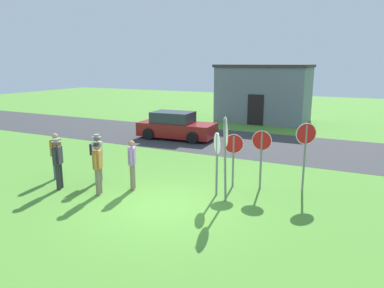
# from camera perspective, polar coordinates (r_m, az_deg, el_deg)

# --- Properties ---
(ground_plane) EXTENTS (80.00, 80.00, 0.00)m
(ground_plane) POSITION_cam_1_polar(r_m,az_deg,el_deg) (10.91, -4.93, -9.91)
(ground_plane) COLOR #518E33
(street_asphalt) EXTENTS (60.00, 6.40, 0.01)m
(street_asphalt) POSITION_cam_1_polar(r_m,az_deg,el_deg) (19.26, 9.76, 0.00)
(street_asphalt) COLOR #38383A
(street_asphalt) RESTS_ON ground
(building_background) EXTENTS (6.42, 4.20, 4.08)m
(building_background) POSITION_cam_1_polar(r_m,az_deg,el_deg) (26.86, 11.34, 7.91)
(building_background) COLOR slate
(building_background) RESTS_ON ground
(parked_car_on_street) EXTENTS (4.40, 2.20, 1.51)m
(parked_car_on_street) POSITION_cam_1_polar(r_m,az_deg,el_deg) (20.31, -2.56, 2.80)
(parked_car_on_street) COLOR maroon
(parked_car_on_street) RESTS_ON ground
(stop_sign_center_cluster) EXTENTS (0.47, 0.79, 2.64)m
(stop_sign_center_cluster) POSITION_cam_1_polar(r_m,az_deg,el_deg) (10.82, 5.33, 0.14)
(stop_sign_center_cluster) COLOR slate
(stop_sign_center_cluster) RESTS_ON ground
(stop_sign_leaning_left) EXTENTS (0.64, 0.23, 1.86)m
(stop_sign_leaning_left) POSITION_cam_1_polar(r_m,az_deg,el_deg) (12.27, 6.58, -1.22)
(stop_sign_leaning_left) COLOR slate
(stop_sign_leaning_left) RESTS_ON ground
(stop_sign_leaning_right) EXTENTS (0.58, 0.43, 2.31)m
(stop_sign_leaning_right) POSITION_cam_1_polar(r_m,az_deg,el_deg) (12.23, 17.53, -0.24)
(stop_sign_leaning_right) COLOR slate
(stop_sign_leaning_right) RESTS_ON ground
(stop_sign_rear_right) EXTENTS (0.67, 0.07, 2.01)m
(stop_sign_rear_right) POSITION_cam_1_polar(r_m,az_deg,el_deg) (12.21, 10.94, -0.94)
(stop_sign_rear_right) COLOR slate
(stop_sign_rear_right) RESTS_ON ground
(stop_sign_tallest) EXTENTS (0.44, 0.54, 2.07)m
(stop_sign_tallest) POSITION_cam_1_polar(r_m,az_deg,el_deg) (11.41, 3.99, -1.47)
(stop_sign_tallest) COLOR slate
(stop_sign_tallest) RESTS_ON ground
(person_holding_notes) EXTENTS (0.42, 0.56, 1.74)m
(person_holding_notes) POSITION_cam_1_polar(r_m,az_deg,el_deg) (13.24, -14.81, -1.59)
(person_holding_notes) COLOR #4C5670
(person_holding_notes) RESTS_ON ground
(person_in_dark_shirt) EXTENTS (0.25, 0.57, 1.69)m
(person_in_dark_shirt) POSITION_cam_1_polar(r_m,az_deg,el_deg) (14.12, -20.73, -1.36)
(person_in_dark_shirt) COLOR #4C5670
(person_in_dark_shirt) RESTS_ON ground
(person_near_signs) EXTENTS (0.36, 0.52, 1.69)m
(person_near_signs) POSITION_cam_1_polar(r_m,az_deg,el_deg) (12.20, -9.46, -2.84)
(person_near_signs) COLOR #7A6B56
(person_near_signs) RESTS_ON ground
(person_with_sunhat) EXTENTS (0.34, 0.53, 1.74)m
(person_with_sunhat) POSITION_cam_1_polar(r_m,az_deg,el_deg) (11.95, -14.71, -3.25)
(person_with_sunhat) COLOR #7A6B56
(person_with_sunhat) RESTS_ON ground
(person_in_teal) EXTENTS (0.35, 0.53, 1.74)m
(person_in_teal) POSITION_cam_1_polar(r_m,az_deg,el_deg) (12.87, -20.48, -2.51)
(person_in_teal) COLOR #2D2D33
(person_in_teal) RESTS_ON ground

